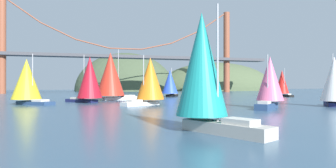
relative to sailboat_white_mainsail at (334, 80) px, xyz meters
name	(u,v)px	position (x,y,z in m)	size (l,w,h in m)	color
ground_plane	(246,119)	(-20.97, -10.28, -3.99)	(360.00, 360.00, 0.00)	#385670
headland_center	(126,91)	(-15.97, 124.72, -3.99)	(55.04, 44.00, 42.11)	#425138
headland_right	(217,90)	(39.03, 124.72, -3.99)	(75.28, 44.00, 33.80)	#4C5B3D
suspension_bridge	(126,53)	(-20.97, 84.72, 12.44)	(128.50, 6.00, 36.89)	brown
sailboat_white_mainsail	(334,80)	(0.00, 0.00, 0.00)	(6.15, 6.94, 8.11)	#191E4C
sailboat_blue_spinnaker	(170,83)	(-13.94, 41.41, -0.05)	(6.80, 8.14, 8.12)	black
sailboat_scarlet_sail	(111,75)	(-31.02, 28.01, 1.44)	(10.39, 7.30, 11.11)	white
sailboat_orange_sail	(150,80)	(-25.84, 11.62, 0.16)	(8.40, 6.81, 8.17)	white
sailboat_red_spinnaker	(282,82)	(17.40, 34.93, -0.01)	(4.07, 6.67, 8.01)	black
sailboat_teal_sail	(204,69)	(-27.52, -15.69, 0.46)	(5.58, 7.75, 8.85)	#B7B2A8
sailboat_crimson_sail	(89,78)	(-35.51, 20.37, 0.53)	(7.87, 8.16, 9.01)	#191E4C
sailboat_pink_spinnaker	(270,81)	(-11.13, -0.03, -0.12)	(6.78, 6.43, 7.46)	navy
sailboat_yellow_sail	(27,80)	(-45.76, 18.54, 0.06)	(8.41, 8.12, 8.56)	navy
channel_buoy	(207,102)	(-15.72, 11.17, -3.63)	(1.10, 1.10, 2.64)	red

